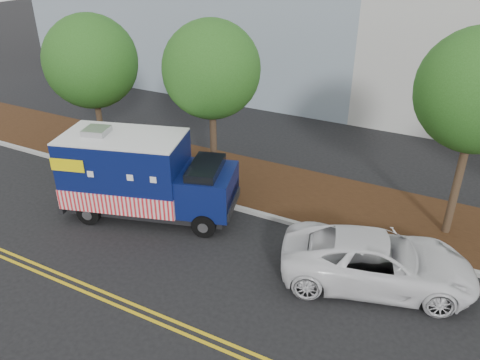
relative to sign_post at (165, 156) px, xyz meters
The scene contains 11 objects.
ground 3.62m from the sign_post, 35.70° to the right, with size 120.00×120.00×0.00m, color black.
curb 3.05m from the sign_post, 12.04° to the right, with size 120.00×0.18×0.15m, color #9E9E99.
mulch_strip 3.35m from the sign_post, 28.58° to the left, with size 120.00×4.00×0.15m, color black.
centerline_near 7.11m from the sign_post, 66.73° to the right, with size 120.00×0.10×0.01m, color gold.
centerline_far 7.34m from the sign_post, 67.51° to the right, with size 120.00×0.10×0.01m, color gold.
tree_a 5.38m from the sign_post, 167.67° to the left, with size 4.00×4.00×6.35m.
tree_b 4.13m from the sign_post, 18.04° to the left, with size 3.62×3.62×6.62m.
tree_c 11.50m from the sign_post, ahead, with size 3.75×3.75×6.98m.
sign_post is the anchor object (origin of this frame).
food_truck 2.52m from the sign_post, 73.57° to the right, with size 6.55×3.92×3.26m.
white_car 9.47m from the sign_post, 14.10° to the right, with size 2.56×5.55×1.54m, color white.
Camera 1 is at (7.96, -11.85, 9.17)m, focal length 35.00 mm.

